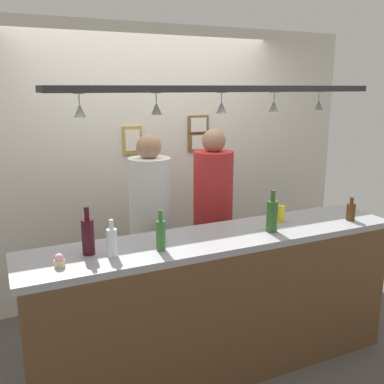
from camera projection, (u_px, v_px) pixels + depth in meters
name	position (u px, v px, depth m)	size (l,w,h in m)	color
ground_plane	(197.00, 343.00, 3.53)	(8.00, 8.00, 0.00)	#4C4742
back_wall	(149.00, 165.00, 4.19)	(4.40, 0.06, 2.60)	silver
bar_counter	(230.00, 290.00, 2.92)	(2.70, 0.55, 1.04)	#99999E
overhead_glass_rack	(218.00, 89.00, 2.79)	(2.20, 0.36, 0.04)	black
hanging_wineglass_far_left	(80.00, 110.00, 2.41)	(0.07, 0.07, 0.13)	silver
hanging_wineglass_left	(156.00, 108.00, 2.64)	(0.07, 0.07, 0.13)	silver
hanging_wineglass_center_left	(221.00, 107.00, 2.79)	(0.07, 0.07, 0.13)	silver
hanging_wineglass_center	(274.00, 105.00, 2.97)	(0.07, 0.07, 0.13)	silver
hanging_wineglass_center_right	(319.00, 104.00, 3.21)	(0.07, 0.07, 0.13)	silver
person_middle_white_patterned_shirt	(150.00, 216.00, 3.51)	(0.34, 0.34, 1.68)	#2D334C
person_right_red_shirt	(213.00, 207.00, 3.74)	(0.34, 0.34, 1.70)	#2D334C
bottle_soda_clear	(112.00, 242.00, 2.59)	(0.06, 0.06, 0.23)	silver
bottle_champagne_green	(272.00, 215.00, 3.03)	(0.08, 0.08, 0.30)	#2D5623
bottle_beer_green_import	(161.00, 234.00, 2.69)	(0.06, 0.06, 0.26)	#336B2D
bottle_wine_dark_red	(88.00, 236.00, 2.62)	(0.08, 0.08, 0.30)	#380F19
bottle_beer_brown_stubby	(351.00, 211.00, 3.30)	(0.07, 0.07, 0.18)	#512D14
drink_can	(280.00, 213.00, 3.28)	(0.07, 0.07, 0.12)	yellow
cupcake	(59.00, 261.00, 2.45)	(0.06, 0.06, 0.08)	beige
picture_frame_upper_small	(198.00, 125.00, 4.28)	(0.22, 0.02, 0.18)	brown
picture_frame_crest	(132.00, 140.00, 4.03)	(0.18, 0.02, 0.26)	#B29338
picture_frame_lower_pair	(202.00, 142.00, 4.33)	(0.30, 0.02, 0.18)	brown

